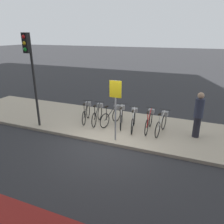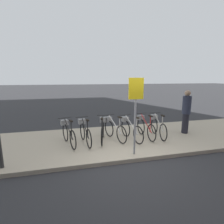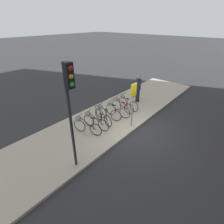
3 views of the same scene
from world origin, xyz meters
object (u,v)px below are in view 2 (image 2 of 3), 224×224
Objects in this scene: parked_bicycle_1 at (85,131)px; parked_bicycle_2 at (103,129)px; sign_post at (136,103)px; parked_bicycle_0 at (68,132)px; parked_bicycle_6 at (158,126)px; parked_bicycle_4 at (130,128)px; pedestrian at (186,111)px; parked_bicycle_3 at (114,128)px; parked_bicycle_5 at (145,126)px.

parked_bicycle_2 is at bearing 8.32° from parked_bicycle_1.
parked_bicycle_0 is at bearing 145.64° from sign_post.
parked_bicycle_1 is 0.99× the size of parked_bicycle_6.
sign_post reaches higher than parked_bicycle_4.
parked_bicycle_2 is 1.03m from parked_bicycle_4.
parked_bicycle_0 is at bearing -179.53° from parked_bicycle_6.
parked_bicycle_2 is 0.98× the size of parked_bicycle_6.
parked_bicycle_4 is 2.54m from pedestrian.
sign_post is (-0.32, -1.28, 1.13)m from parked_bicycle_4.
parked_bicycle_1 and parked_bicycle_4 have the same top height.
parked_bicycle_3 is (1.09, 0.13, 0.00)m from parked_bicycle_1.
parked_bicycle_6 is at bearing -5.19° from parked_bicycle_5.
parked_bicycle_1 is 2.33m from parked_bicycle_5.
parked_bicycle_0 is 2.60m from sign_post.
parked_bicycle_5 is 0.67× the size of sign_post.
sign_post reaches higher than pedestrian.
parked_bicycle_4 is at bearing -16.27° from parked_bicycle_3.
sign_post is at bearing -137.64° from parked_bicycle_6.
sign_post is (0.28, -1.45, 1.13)m from parked_bicycle_3.
parked_bicycle_4 is (0.60, -0.17, 0.00)m from parked_bicycle_3.
parked_bicycle_2 and parked_bicycle_3 have the same top height.
parked_bicycle_0 is 0.57m from parked_bicycle_1.
pedestrian is (3.08, 0.00, 0.52)m from parked_bicycle_3.
parked_bicycle_5 is 1.91m from pedestrian.
parked_bicycle_1 is 1.68m from parked_bicycle_4.
parked_bicycle_5 is 0.86× the size of pedestrian.
parked_bicycle_3 is 1.86m from sign_post.
parked_bicycle_4 is 1.17m from parked_bicycle_6.
parked_bicycle_5 is at bearing 174.81° from parked_bicycle_6.
parked_bicycle_0 is at bearing 179.29° from parked_bicycle_1.
parked_bicycle_6 is at bearing -1.62° from parked_bicycle_2.
parked_bicycle_1 is at bearing -171.68° from parked_bicycle_2.
parked_bicycle_6 is (1.16, 0.08, 0.00)m from parked_bicycle_4.
parked_bicycle_2 and parked_bicycle_5 have the same top height.
parked_bicycle_0 is 1.24m from parked_bicycle_2.
parked_bicycle_5 is (1.66, -0.01, 0.00)m from parked_bicycle_2.
parked_bicycle_3 is 1.24m from parked_bicycle_5.
parked_bicycle_2 is 0.84× the size of pedestrian.
parked_bicycle_1 is 0.99× the size of parked_bicycle_5.
parked_bicycle_0 is 4.76m from pedestrian.
parked_bicycle_4 and parked_bicycle_5 have the same top height.
sign_post is at bearing -104.01° from parked_bicycle_4.
parked_bicycle_4 is 0.99× the size of parked_bicycle_6.
parked_bicycle_6 is at bearing 3.76° from parked_bicycle_4.
sign_post reaches higher than parked_bicycle_2.
parked_bicycle_2 is at bearing 172.29° from parked_bicycle_4.
sign_post is at bearing -124.47° from parked_bicycle_5.
parked_bicycle_4 is at bearing -176.24° from parked_bicycle_6.
parked_bicycle_1 is at bearing 136.04° from sign_post.
parked_bicycle_1 is (0.57, -0.01, 0.00)m from parked_bicycle_0.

